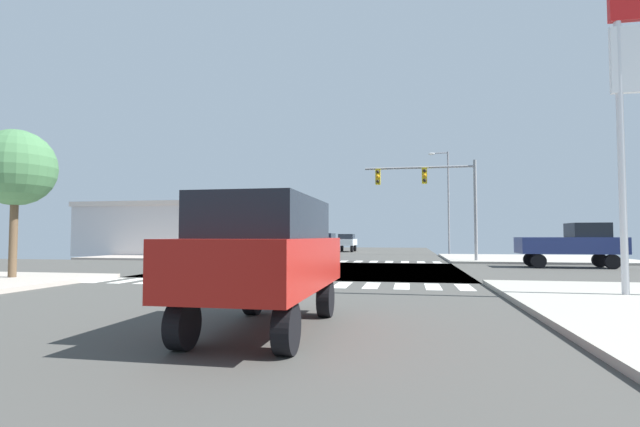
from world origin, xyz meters
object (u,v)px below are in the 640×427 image
sedan_farside_2 (347,241)px  suv_leading_1 (267,251)px  street_lamp (446,194)px  sidewalk_tree (16,168)px  bank_building (166,230)px  pickup_crossing_1 (573,243)px  traffic_signal_mast (431,187)px  sedan_outer_4 (324,243)px

sedan_farside_2 → suv_leading_1: bearing=95.5°
street_lamp → sidewalk_tree: (-17.73, -27.32, -1.18)m
bank_building → pickup_crossing_1: 32.57m
street_lamp → sidewalk_tree: street_lamp is taller
street_lamp → sidewalk_tree: bearing=-123.0°
sedan_farside_2 → pickup_crossing_1: bearing=123.4°
bank_building → pickup_crossing_1: size_ratio=2.56×
traffic_signal_mast → sidewalk_tree: traffic_signal_mast is taller
traffic_signal_mast → bank_building: 24.64m
bank_building → sedan_outer_4: (15.19, -3.25, -1.14)m
bank_building → street_lamp: bearing=7.8°
sidewalk_tree → bank_building: bearing=106.8°
suv_leading_1 → sedan_farside_2: bearing=95.5°
sedan_farside_2 → traffic_signal_mast: bearing=113.1°
street_lamp → sedan_outer_4: (-9.77, -6.66, -4.26)m
street_lamp → sedan_outer_4: bearing=-145.7°
sedan_farside_2 → suv_leading_1: size_ratio=0.93×
traffic_signal_mast → pickup_crossing_1: (7.04, -4.12, -3.54)m
bank_building → sedan_farside_2: size_ratio=3.03×
sidewalk_tree → sedan_farside_2: size_ratio=1.31×
traffic_signal_mast → sedan_outer_4: size_ratio=1.64×
sedan_outer_4 → pickup_crossing_1: bearing=149.1°
street_lamp → bank_building: street_lamp is taller
traffic_signal_mast → pickup_crossing_1: bearing=-30.3°
bank_building → sedan_farside_2: bank_building is taller
suv_leading_1 → sidewalk_tree: bearing=150.1°
traffic_signal_mast → suv_leading_1: size_ratio=1.54×
traffic_signal_mast → sidewalk_tree: (-15.90, -15.81, -0.63)m
suv_leading_1 → sedan_outer_4: size_ratio=1.07×
pickup_crossing_1 → sedan_farside_2: bearing=-146.6°
sedan_farside_2 → sedan_outer_4: size_ratio=1.00×
bank_building → suv_leading_1: bank_building is taller
traffic_signal_mast → sedan_farside_2: (-7.94, 18.63, -3.71)m
sedan_farside_2 → suv_leading_1: 41.52m
suv_leading_1 → traffic_signal_mast: bearing=80.1°
sidewalk_tree → pickup_crossing_1: bearing=27.0°
street_lamp → suv_leading_1: bearing=-99.6°
pickup_crossing_1 → suv_leading_1: size_ratio=1.11×
sidewalk_tree → traffic_signal_mast: bearing=44.8°
bank_building → sedan_outer_4: bank_building is taller
traffic_signal_mast → suv_leading_1: 23.29m
bank_building → sidewalk_tree: sidewalk_tree is taller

